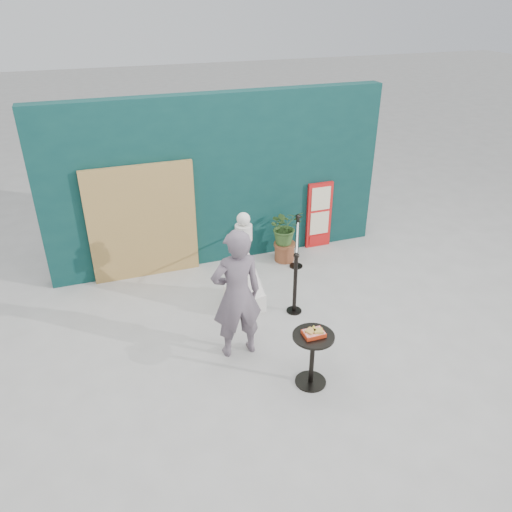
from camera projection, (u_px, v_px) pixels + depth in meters
The scene contains 10 objects.
ground at pixel (285, 360), 6.81m from camera, with size 60.00×60.00×0.00m, color #ADAAA5.
back_wall at pixel (219, 181), 8.71m from camera, with size 6.00×0.30×3.00m, color #0A2F2E.
bamboo_fence at pixel (143, 223), 8.36m from camera, with size 1.80×0.08×2.00m, color tan.
woman at pixel (237, 295), 6.53m from camera, with size 0.68×0.45×1.87m, color #675863.
menu_board at pixel (319, 215), 9.51m from camera, with size 0.50×0.07×1.30m.
statue at pixel (244, 270), 7.64m from camera, with size 0.63×0.63×1.62m.
cafe_table at pixel (312, 352), 6.18m from camera, with size 0.52×0.52×0.75m.
food_basket at pixel (314, 333), 6.05m from camera, with size 0.26×0.19×0.11m.
planter at pixel (285, 231), 9.02m from camera, with size 0.60×0.52×1.01m.
stanchion_barrier at pixel (296, 262), 8.22m from camera, with size 0.84×1.54×1.03m.
Camera 1 is at (-2.15, -4.88, 4.48)m, focal length 35.00 mm.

